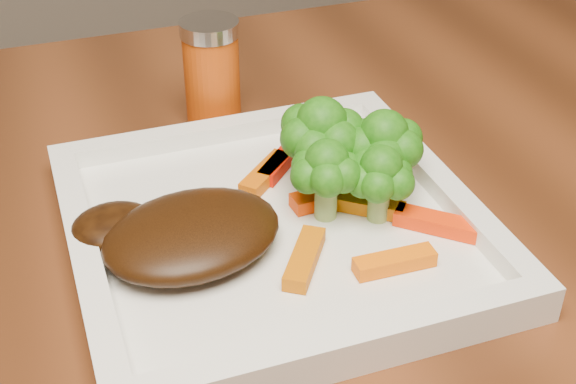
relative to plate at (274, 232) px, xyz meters
name	(u,v)px	position (x,y,z in m)	size (l,w,h in m)	color
plate	(274,232)	(0.00, 0.00, 0.00)	(0.27, 0.27, 0.01)	white
steak	(192,234)	(-0.06, -0.01, 0.02)	(0.12, 0.09, 0.03)	#321807
broccoli_0	(321,147)	(0.05, 0.03, 0.04)	(0.07, 0.07, 0.07)	#386E12
broccoli_1	(382,157)	(0.08, 0.01, 0.04)	(0.06, 0.06, 0.06)	#296C12
broccoli_2	(380,182)	(0.07, -0.02, 0.04)	(0.05, 0.05, 0.06)	#1E7613
broccoli_3	(327,178)	(0.04, 0.00, 0.04)	(0.06, 0.06, 0.06)	#115D0F
carrot_0	(395,262)	(0.06, -0.07, 0.01)	(0.05, 0.01, 0.01)	#FF6804
carrot_1	(438,223)	(0.10, -0.04, 0.01)	(0.06, 0.02, 0.01)	#FF3204
carrot_2	(304,258)	(0.00, -0.05, 0.01)	(0.06, 0.02, 0.01)	#C95E03
carrot_3	(392,162)	(0.11, 0.04, 0.01)	(0.05, 0.01, 0.01)	#FF6304
carrot_4	(279,164)	(0.03, 0.06, 0.01)	(0.05, 0.01, 0.01)	red
carrot_5	(369,206)	(0.07, -0.01, 0.01)	(0.05, 0.01, 0.01)	#D96B03
carrot_6	(332,195)	(0.05, 0.01, 0.01)	(0.06, 0.02, 0.01)	#F83D04
spice_shaker	(212,74)	(0.00, 0.17, 0.04)	(0.05, 0.05, 0.09)	#C1440A
carrot_7	(266,174)	(0.01, 0.06, 0.01)	(0.06, 0.01, 0.01)	#D45703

